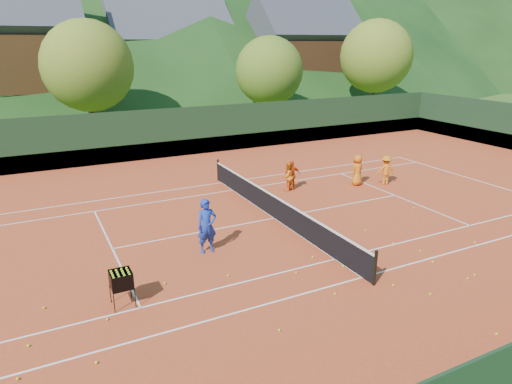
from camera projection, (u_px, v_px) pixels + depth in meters
name	position (u px, v px, depth m)	size (l,w,h in m)	color
ground	(275.00, 219.00, 18.46)	(400.00, 400.00, 0.00)	#2F4F18
clay_court	(275.00, 218.00, 18.46)	(40.00, 24.00, 0.02)	#B23D1D
coach	(207.00, 226.00, 15.21)	(0.69, 0.45, 1.88)	#1834A1
student_a	(288.00, 176.00, 21.70)	(0.68, 0.53, 1.41)	orange
student_b	(292.00, 175.00, 21.83)	(0.85, 0.35, 1.44)	#EB5514
student_c	(357.00, 170.00, 22.49)	(0.76, 0.49, 1.55)	orange
student_d	(386.00, 170.00, 22.62)	(0.96, 0.55, 1.48)	orange
tennis_ball_0	(420.00, 251.00, 15.48)	(0.07, 0.07, 0.07)	#B2E025
tennis_ball_1	(366.00, 230.00, 17.18)	(0.07, 0.07, 0.07)	#B2E025
tennis_ball_2	(496.00, 334.00, 11.07)	(0.07, 0.07, 0.07)	#B2E025
tennis_ball_4	(468.00, 279.00, 13.67)	(0.07, 0.07, 0.07)	#B2E025
tennis_ball_5	(28.00, 346.00, 10.65)	(0.07, 0.07, 0.07)	#B2E025
tennis_ball_6	(343.00, 266.00, 14.43)	(0.07, 0.07, 0.07)	#B2E025
tennis_ball_7	(165.00, 283.00, 13.40)	(0.07, 0.07, 0.07)	#B2E025
tennis_ball_8	(414.00, 208.00, 19.49)	(0.07, 0.07, 0.07)	#B2E025
tennis_ball_9	(96.00, 363.00, 10.08)	(0.07, 0.07, 0.07)	#B2E025
tennis_ball_11	(121.00, 268.00, 14.31)	(0.07, 0.07, 0.07)	#B2E025
tennis_ball_12	(475.00, 242.00, 16.14)	(0.07, 0.07, 0.07)	#B2E025
tennis_ball_13	(474.00, 275.00, 13.88)	(0.07, 0.07, 0.07)	#B2E025
tennis_ball_14	(335.00, 294.00, 12.84)	(0.07, 0.07, 0.07)	#B2E025
tennis_ball_16	(430.00, 294.00, 12.82)	(0.07, 0.07, 0.07)	#B2E025
tennis_ball_17	(228.00, 275.00, 13.85)	(0.07, 0.07, 0.07)	#B2E025
tennis_ball_18	(433.00, 262.00, 14.72)	(0.07, 0.07, 0.07)	#B2E025
tennis_ball_19	(296.00, 273.00, 14.02)	(0.07, 0.07, 0.07)	#B2E025
tennis_ball_20	(393.00, 285.00, 13.29)	(0.07, 0.07, 0.07)	#B2E025
tennis_ball_21	(372.00, 282.00, 13.50)	(0.07, 0.07, 0.07)	#B2E025
tennis_ball_22	(18.00, 379.00, 9.60)	(0.07, 0.07, 0.07)	#B2E025
tennis_ball_23	(279.00, 330.00, 11.22)	(0.07, 0.07, 0.07)	#B2E025
tennis_ball_24	(107.00, 319.00, 11.66)	(0.07, 0.07, 0.07)	#B2E025
tennis_ball_25	(313.00, 257.00, 15.04)	(0.07, 0.07, 0.07)	#B2E025
tennis_ball_26	(393.00, 243.00, 16.05)	(0.07, 0.07, 0.07)	#B2E025
tennis_ball_27	(44.00, 308.00, 12.16)	(0.07, 0.07, 0.07)	#B2E025
court_lines	(275.00, 218.00, 18.45)	(23.83, 11.03, 0.00)	silver
tennis_net	(275.00, 207.00, 18.30)	(0.10, 12.07, 1.10)	black
perimeter_fence	(275.00, 189.00, 18.06)	(40.40, 24.24, 3.00)	#15311A
ball_hopper	(121.00, 280.00, 12.13)	(0.57, 0.57, 1.00)	black
chalet_mid	(169.00, 60.00, 48.29)	(12.65, 8.82, 11.45)	beige
chalet_right	(301.00, 57.00, 50.82)	(11.50, 8.82, 11.91)	beige
tree_b	(88.00, 66.00, 32.08)	(6.40, 6.40, 8.40)	#3F2719
tree_c	(269.00, 71.00, 37.43)	(5.60, 5.60, 7.35)	#43291A
tree_d	(376.00, 56.00, 43.12)	(6.80, 6.80, 8.93)	#422B1A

